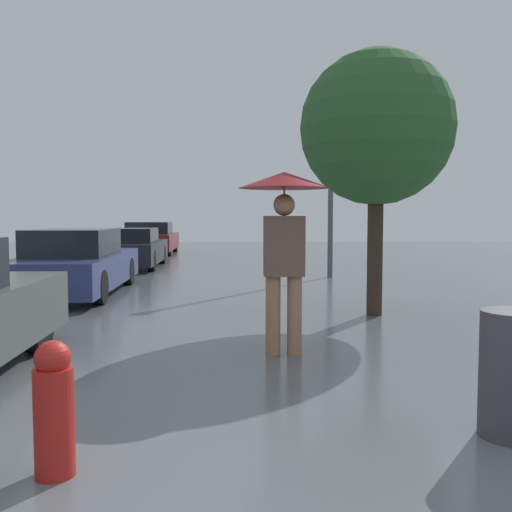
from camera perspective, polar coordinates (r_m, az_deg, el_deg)
The scene contains 7 objects.
pedestrian at distance 5.98m, azimuth 2.83°, elevation 3.85°, with size 0.96×0.96×1.93m.
parked_car_second at distance 11.29m, azimuth -17.53°, elevation -0.76°, with size 1.63×4.50×1.23m.
parked_car_third at distance 16.80m, azimuth -12.61°, elevation 0.71°, with size 1.80×4.11×1.14m.
parked_car_farthest at distance 22.73m, azimuth -10.53°, elevation 1.71°, with size 1.89×4.16×1.25m.
tree at distance 8.68m, azimuth 11.98°, elevation 12.32°, with size 2.25×2.25×3.88m.
street_lamp at distance 13.91m, azimuth 7.50°, elevation 9.50°, with size 0.26×0.26×4.90m.
fire_hydrant at distance 3.50m, azimuth -19.56°, elevation -14.22°, with size 0.22×0.22×0.78m.
Camera 1 is at (-0.39, -2.65, 1.47)m, focal length 40.00 mm.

